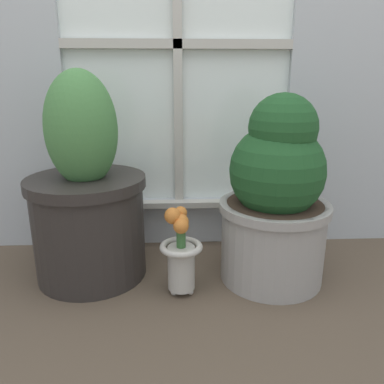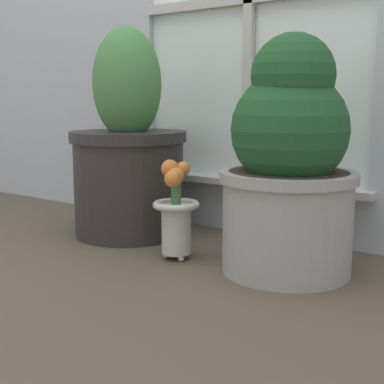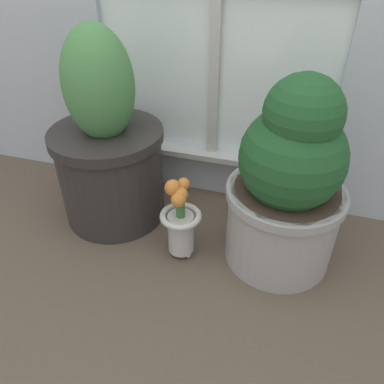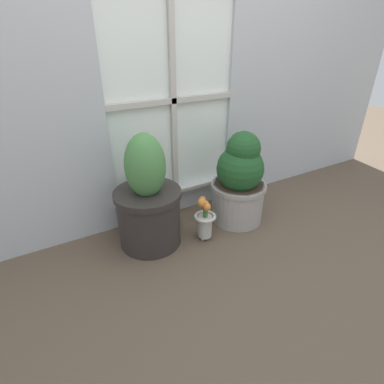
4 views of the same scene
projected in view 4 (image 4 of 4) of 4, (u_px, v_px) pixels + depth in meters
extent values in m
plane|color=brown|center=(219.00, 252.00, 1.90)|extent=(10.00, 10.00, 0.00)
cube|color=#B2B7BC|center=(321.00, 31.00, 2.36)|extent=(1.75, 0.05, 2.50)
cube|color=#B2B7BC|center=(175.00, 198.00, 2.33)|extent=(0.91, 0.05, 0.20)
cube|color=white|center=(172.00, 100.00, 1.99)|extent=(0.91, 0.02, 1.27)
cube|color=#BCB7AD|center=(173.00, 101.00, 1.97)|extent=(0.04, 0.02, 1.27)
cube|color=#BCB7AD|center=(173.00, 101.00, 1.97)|extent=(0.91, 0.02, 0.04)
cube|color=#BCB7AD|center=(178.00, 190.00, 2.25)|extent=(0.97, 0.06, 0.02)
cylinder|color=#2D2826|center=(149.00, 217.00, 1.92)|extent=(0.40, 0.40, 0.38)
cylinder|color=#2D2826|center=(147.00, 194.00, 1.84)|extent=(0.42, 0.42, 0.04)
cylinder|color=#38281E|center=(147.00, 192.00, 1.83)|extent=(0.36, 0.36, 0.01)
ellipsoid|color=#477F42|center=(145.00, 166.00, 1.75)|extent=(0.24, 0.24, 0.40)
ellipsoid|color=#477F42|center=(150.00, 172.00, 1.87)|extent=(0.14, 0.12, 0.15)
cylinder|color=#9E9993|center=(237.00, 202.00, 2.18)|extent=(0.37, 0.37, 0.29)
cylinder|color=#9E9993|center=(239.00, 185.00, 2.12)|extent=(0.39, 0.39, 0.03)
cylinder|color=#38281E|center=(239.00, 184.00, 2.12)|extent=(0.34, 0.34, 0.01)
sphere|color=#1E4C23|center=(240.00, 169.00, 2.06)|extent=(0.33, 0.33, 0.33)
sphere|color=#1E4C23|center=(243.00, 148.00, 1.99)|extent=(0.23, 0.23, 0.23)
ellipsoid|color=#1E4C23|center=(234.00, 166.00, 2.15)|extent=(0.22, 0.08, 0.23)
sphere|color=#BCB7AD|center=(202.00, 234.00, 2.06)|extent=(0.02, 0.02, 0.02)
sphere|color=#BCB7AD|center=(203.00, 239.00, 2.01)|extent=(0.02, 0.02, 0.02)
sphere|color=#BCB7AD|center=(210.00, 236.00, 2.04)|extent=(0.02, 0.02, 0.02)
cylinder|color=#BCB7AD|center=(205.00, 226.00, 2.00)|extent=(0.09, 0.09, 0.15)
torus|color=#BCB7AD|center=(205.00, 216.00, 1.96)|extent=(0.15, 0.15, 0.02)
cylinder|color=#386633|center=(206.00, 211.00, 1.94)|extent=(0.03, 0.03, 0.08)
sphere|color=orange|center=(206.00, 205.00, 1.92)|extent=(0.05, 0.05, 0.05)
sphere|color=orange|center=(202.00, 200.00, 1.93)|extent=(0.04, 0.04, 0.04)
sphere|color=orange|center=(202.00, 203.00, 1.90)|extent=(0.06, 0.06, 0.06)
sphere|color=orange|center=(207.00, 207.00, 1.91)|extent=(0.05, 0.05, 0.05)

